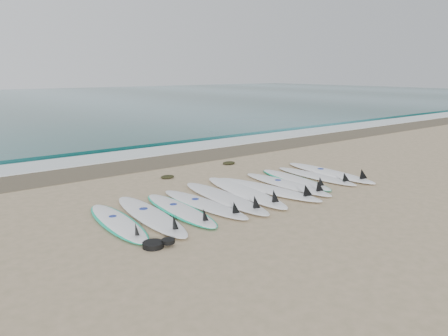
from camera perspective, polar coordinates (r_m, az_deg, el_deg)
ground at (r=9.32m, az=2.56°, el=-3.42°), size 120.00×120.00×0.00m
wet_sand_band at (r=12.62m, az=-9.62°, el=0.70°), size 120.00×1.80×0.01m
foam_band at (r=13.84m, az=-12.40°, el=1.69°), size 120.00×1.40×0.04m
wave_crest at (r=15.19m, az=-14.88°, el=2.63°), size 120.00×1.00×0.10m
surfboard_0 at (r=7.70m, az=-13.67°, el=-6.91°), size 0.75×2.39×0.30m
surfboard_1 at (r=7.89m, az=-9.49°, el=-6.12°), size 0.79×2.76×0.35m
surfboard_2 at (r=8.17m, az=-5.71°, el=-5.45°), size 0.74×2.48×0.31m
surfboard_3 at (r=8.45m, az=-2.46°, el=-4.72°), size 0.65×2.54×0.32m
surfboard_4 at (r=8.82m, az=0.26°, el=-3.90°), size 0.76×2.87×0.36m
surfboard_5 at (r=9.25m, az=2.92°, el=-3.13°), size 0.96×2.95×0.37m
surfboard_6 at (r=9.51m, az=5.91°, el=-2.74°), size 0.99×2.87×0.36m
surfboard_7 at (r=9.99m, az=8.38°, el=-2.10°), size 0.55×2.61×0.33m
surfboard_8 at (r=10.50m, az=9.34°, el=-1.48°), size 0.88×2.47×0.31m
surfboard_9 at (r=10.90m, az=12.06°, el=-1.03°), size 0.51×2.42×0.31m
surfboard_10 at (r=11.30m, az=13.82°, el=-0.59°), size 0.75×2.85×0.36m
seaweed_near at (r=10.75m, az=-7.41°, el=-1.14°), size 0.35×0.27×0.07m
seaweed_far at (r=12.25m, az=0.65°, el=0.67°), size 0.38×0.30×0.07m
leash_coil at (r=6.66m, az=-8.80°, el=-9.78°), size 0.46×0.36×0.11m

